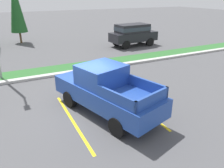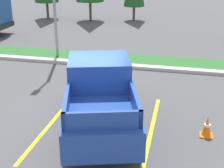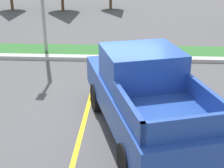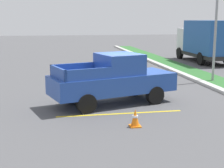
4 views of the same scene
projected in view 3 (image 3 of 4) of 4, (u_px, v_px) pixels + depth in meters
The scene contains 6 objects.
ground_plane at pixel (114, 120), 9.00m from camera, with size 120.00×120.00×0.00m, color #4C4C4F.
parking_line_near at pixel (81, 131), 8.43m from camera, with size 0.12×4.80×0.01m, color yellow.
parking_line_far at pixel (206, 135), 8.28m from camera, with size 0.12×4.80×0.01m, color yellow.
curb_strip at pixel (120, 58), 13.58m from camera, with size 56.00×0.40×0.15m, color #B2B2AD.
grass_median at pixel (120, 51), 14.61m from camera, with size 56.00×1.80×0.06m, color #2D662D.
pickup_truck_main at pixel (144, 95), 8.00m from camera, with size 3.31×5.54×2.10m.
Camera 3 is at (0.38, -7.92, 4.37)m, focal length 53.64 mm.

